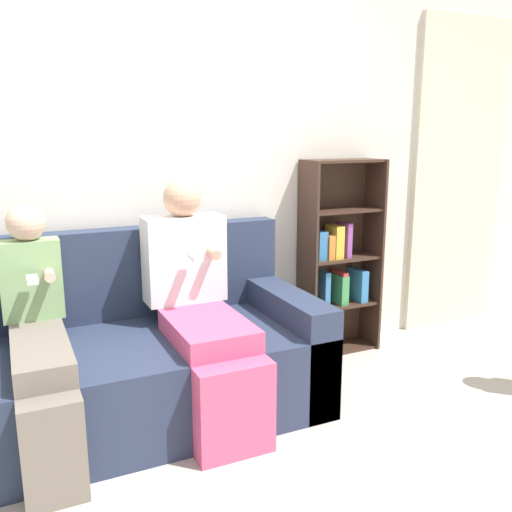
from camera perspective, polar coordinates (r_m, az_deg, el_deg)
ground_plane at (r=2.66m, az=-7.31°, el=-21.20°), size 14.00×14.00×0.00m
back_wall at (r=3.24m, az=-13.74°, el=8.69°), size 10.00×0.06×2.55m
curtain_panel at (r=4.45m, az=20.44°, el=7.74°), size 0.84×0.04×2.32m
couch at (r=2.97m, az=-13.25°, el=-11.12°), size 2.00×0.92×0.97m
adult_seated at (r=2.86m, az=-5.99°, el=-4.46°), size 0.44×0.88×1.25m
child_seated at (r=2.71m, az=-21.91°, el=-7.64°), size 0.29×0.90×1.15m
bookshelf at (r=3.75m, az=8.53°, el=-0.35°), size 0.54×0.25×1.32m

